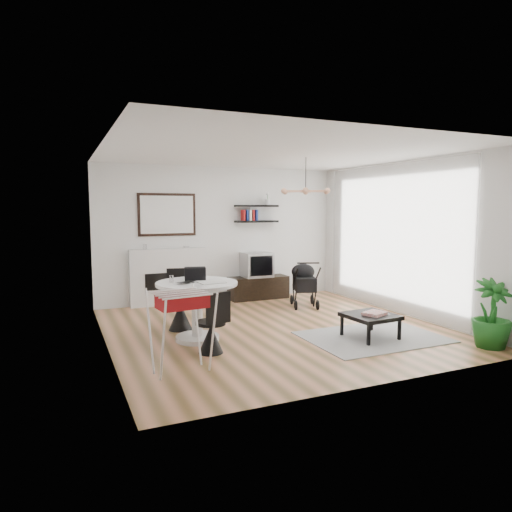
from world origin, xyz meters
name	(u,v)px	position (x,y,z in m)	size (l,w,h in m)	color
floor	(275,328)	(0.00, 0.00, 0.00)	(5.00, 5.00, 0.00)	brown
ceiling	(275,153)	(0.00, 0.00, 2.70)	(5.00, 5.00, 0.00)	white
wall_back	(221,234)	(0.00, 2.50, 1.35)	(5.00, 5.00, 0.00)	white
wall_left	(104,248)	(-2.50, 0.00, 1.35)	(5.00, 5.00, 0.00)	white
wall_right	(403,238)	(2.50, 0.00, 1.35)	(5.00, 5.00, 0.00)	white
sheer_curtain	(391,238)	(2.40, 0.20, 1.35)	(0.04, 3.60, 2.60)	white
fireplace	(169,270)	(-1.10, 2.42, 0.69)	(1.50, 0.17, 2.16)	white
shelf_lower	(257,221)	(0.73, 2.37, 1.60)	(0.90, 0.25, 0.04)	black
shelf_upper	(257,206)	(0.73, 2.37, 1.92)	(0.90, 0.25, 0.04)	black
pendant_lamp	(306,191)	(0.70, 0.30, 2.15)	(0.90, 0.90, 0.10)	tan
tv_console	(258,288)	(0.73, 2.27, 0.23)	(1.23, 0.43, 0.46)	black
crt_tv	(257,265)	(0.69, 2.27, 0.72)	(0.58, 0.51, 0.51)	#AEADB0
dining_table	(197,302)	(-1.28, -0.13, 0.55)	(1.15, 1.15, 0.84)	white
laptop	(188,283)	(-1.43, -0.21, 0.85)	(0.29, 0.19, 0.02)	black
black_bag	(195,274)	(-1.25, 0.09, 0.93)	(0.30, 0.18, 0.18)	black
newspaper	(211,282)	(-1.11, -0.26, 0.84)	(0.35, 0.29, 0.01)	white
drinking_glass	(171,279)	(-1.61, 0.01, 0.89)	(0.06, 0.06, 0.10)	white
chair_far	(180,311)	(-1.36, 0.55, 0.29)	(0.47, 0.49, 0.93)	black
chair_near	(212,334)	(-1.28, -0.77, 0.26)	(0.42, 0.43, 0.82)	black
drying_rack	(181,330)	(-1.81, -1.29, 0.49)	(0.69, 0.65, 0.94)	white
stroller	(304,286)	(1.24, 1.26, 0.39)	(0.67, 0.83, 0.91)	black
rug	(373,337)	(1.09, -1.02, 0.01)	(1.95, 1.41, 0.01)	gray
coffee_table	(370,317)	(1.03, -1.03, 0.32)	(0.72, 0.72, 0.34)	black
magazines	(375,313)	(1.05, -1.10, 0.38)	(0.31, 0.24, 0.04)	#BE382F
potted_plant	(492,314)	(2.25, -2.04, 0.46)	(0.52, 0.52, 0.93)	#1C621D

